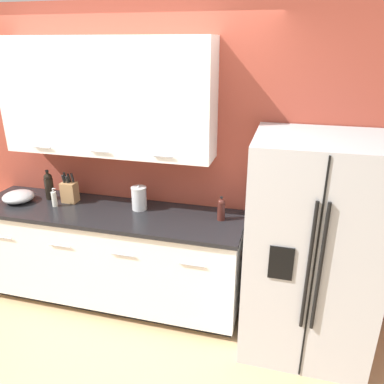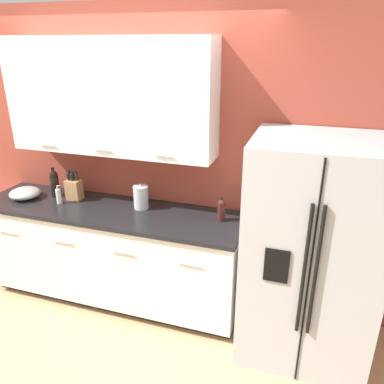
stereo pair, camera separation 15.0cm
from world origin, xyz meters
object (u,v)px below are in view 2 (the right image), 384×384
Objects in this scene: soap_dispenser at (59,196)px; steel_canister at (141,197)px; refrigerator at (310,252)px; wine_bottle at (55,183)px; knife_block at (74,189)px; mixing_bowl at (25,193)px; oil_bottle at (221,210)px.

steel_canister is at bearing 9.96° from soap_dispenser.
wine_bottle is at bearing 175.32° from refrigerator.
knife_block reaches higher than mixing_bowl.
refrigerator is 8.31× the size of oil_bottle.
mixing_bowl is at bearing 179.13° from soap_dispenser.
oil_bottle reaches higher than mixing_bowl.
refrigerator is 7.72× the size of steel_canister.
refrigerator is 6.12× the size of mixing_bowl.
wine_bottle is 1.62m from oil_bottle.
steel_canister is at bearing 0.71° from knife_block.
soap_dispenser is 0.38m from mixing_bowl.
soap_dispenser is at bearing -45.27° from wine_bottle.
wine_bottle is at bearing 178.75° from oil_bottle.
refrigerator is 6.06× the size of wine_bottle.
knife_block is 1.26× the size of steel_canister.
soap_dispenser is (-2.19, 0.05, 0.15)m from refrigerator.
steel_canister is (0.67, 0.01, 0.00)m from knife_block.
oil_bottle is (1.40, -0.02, -0.00)m from knife_block.
refrigerator reaches higher than soap_dispenser.
refrigerator is at bearing -1.37° from soap_dispenser.
oil_bottle is 0.74× the size of mixing_bowl.
steel_canister is at bearing -0.42° from wine_bottle.
mixing_bowl is (-1.13, -0.13, -0.05)m from steel_canister.
refrigerator is at bearing -4.68° from wine_bottle.
refrigerator reaches higher than oil_bottle.
knife_block reaches higher than soap_dispenser.
knife_block is at bearing 179.17° from oil_bottle.
knife_block is 0.22m from wine_bottle.
knife_block is 1.00× the size of mixing_bowl.
knife_block is 1.40m from oil_bottle.
oil_bottle is 0.73m from steel_canister.
mixing_bowl is at bearing -165.53° from knife_block.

